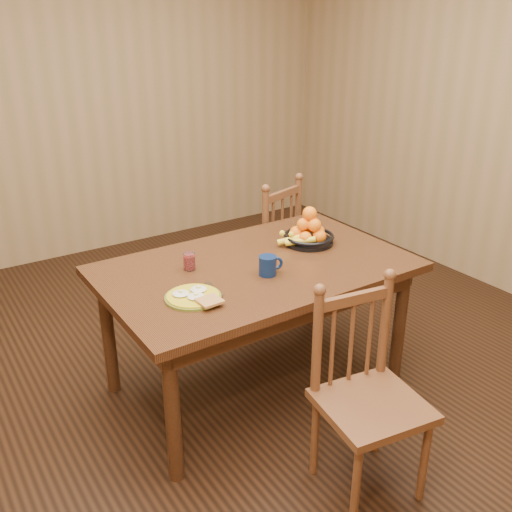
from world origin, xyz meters
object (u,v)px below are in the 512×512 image
chair_far (265,248)px  coffee_mug (268,265)px  chair_near (367,397)px  fruit_bowl (308,233)px  breakfast_plate (194,296)px  dining_table (256,279)px

chair_far → coffee_mug: size_ratio=7.18×
chair_far → chair_near: size_ratio=1.02×
chair_far → fruit_bowl: size_ratio=2.96×
breakfast_plate → coffee_mug: bearing=4.0°
chair_near → breakfast_plate: 0.89m
chair_far → chair_near: chair_far is taller
chair_far → fruit_bowl: bearing=60.4°
dining_table → fruit_bowl: size_ratio=4.94×
chair_far → chair_near: (-0.57, -1.61, -0.01)m
chair_near → fruit_bowl: fruit_bowl is taller
dining_table → chair_far: bearing=52.8°
breakfast_plate → chair_far: bearing=41.7°
breakfast_plate → fruit_bowl: size_ratio=0.89×
fruit_bowl → coffee_mug: bearing=-152.6°
coffee_mug → dining_table: bearing=84.0°
chair_near → fruit_bowl: (0.42, 0.96, 0.36)m
chair_far → breakfast_plate: bearing=24.9°
breakfast_plate → coffee_mug: (0.44, 0.03, 0.04)m
chair_near → breakfast_plate: bearing=131.2°
fruit_bowl → chair_near: bearing=-113.6°
dining_table → breakfast_plate: size_ratio=5.54×
dining_table → coffee_mug: bearing=-96.0°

